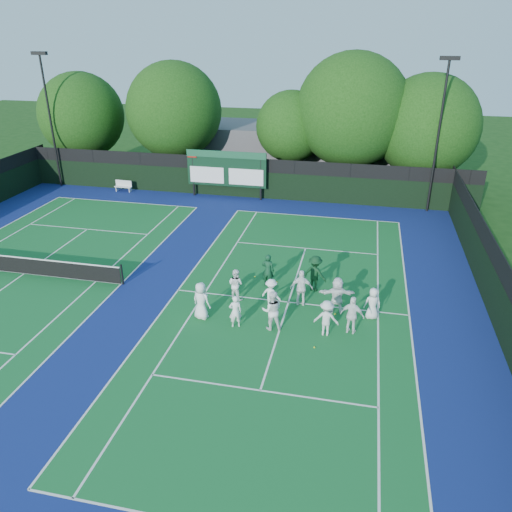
% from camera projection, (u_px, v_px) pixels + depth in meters
% --- Properties ---
extents(ground, '(120.00, 120.00, 0.00)m').
position_uv_depth(ground, '(285.00, 313.00, 22.54)').
color(ground, '#15390F').
rests_on(ground, ground).
extents(court_apron, '(34.00, 32.00, 0.01)m').
position_uv_depth(court_apron, '(168.00, 289.00, 24.59)').
color(court_apron, navy).
rests_on(court_apron, ground).
extents(near_court, '(11.05, 23.85, 0.01)m').
position_uv_depth(near_court, '(288.00, 302.00, 23.42)').
color(near_court, '#135C26').
rests_on(near_court, ground).
extents(left_court, '(11.05, 23.85, 0.01)m').
position_uv_depth(left_court, '(25.00, 273.00, 26.15)').
color(left_court, '#135C26').
rests_on(left_court, ground).
extents(back_fence, '(34.00, 0.08, 3.00)m').
position_uv_depth(back_fence, '(241.00, 179.00, 37.32)').
color(back_fence, black).
rests_on(back_fence, ground).
extents(divider_fence_right, '(0.08, 32.00, 3.00)m').
position_uv_depth(divider_fence_right, '(499.00, 297.00, 21.10)').
color(divider_fence_right, black).
rests_on(divider_fence_right, ground).
extents(scoreboard, '(6.00, 0.21, 3.55)m').
position_uv_depth(scoreboard, '(226.00, 169.00, 36.80)').
color(scoreboard, black).
rests_on(scoreboard, ground).
extents(clubhouse, '(18.00, 6.00, 4.00)m').
position_uv_depth(clubhouse, '(308.00, 150.00, 43.37)').
color(clubhouse, '#505055').
rests_on(clubhouse, ground).
extents(light_pole_left, '(1.20, 0.30, 10.12)m').
position_uv_depth(light_pole_left, '(48.00, 106.00, 37.90)').
color(light_pole_left, black).
rests_on(light_pole_left, ground).
extents(light_pole_right, '(1.20, 0.30, 10.12)m').
position_uv_depth(light_pole_right, '(441.00, 119.00, 32.35)').
color(light_pole_right, black).
rests_on(light_pole_right, ground).
extents(tennis_net, '(11.30, 0.10, 1.10)m').
position_uv_depth(tennis_net, '(23.00, 265.00, 25.94)').
color(tennis_net, black).
rests_on(tennis_net, ground).
extents(bench, '(1.40, 0.46, 0.87)m').
position_uv_depth(bench, '(124.00, 186.00, 38.94)').
color(bench, silver).
rests_on(bench, ground).
extents(tree_a, '(7.02, 7.02, 8.51)m').
position_uv_depth(tree_a, '(84.00, 117.00, 41.85)').
color(tree_a, black).
rests_on(tree_a, ground).
extents(tree_b, '(7.60, 7.60, 9.47)m').
position_uv_depth(tree_b, '(176.00, 113.00, 39.97)').
color(tree_b, black).
rests_on(tree_b, ground).
extents(tree_c, '(5.41, 5.41, 7.48)m').
position_uv_depth(tree_c, '(293.00, 128.00, 38.48)').
color(tree_c, black).
rests_on(tree_c, ground).
extents(tree_d, '(8.41, 8.41, 10.32)m').
position_uv_depth(tree_d, '(354.00, 113.00, 37.06)').
color(tree_d, black).
rests_on(tree_d, ground).
extents(tree_e, '(7.50, 7.50, 8.92)m').
position_uv_depth(tree_e, '(429.00, 129.00, 36.39)').
color(tree_e, black).
rests_on(tree_e, ground).
extents(tennis_ball_1, '(0.07, 0.07, 0.07)m').
position_uv_depth(tennis_ball_1, '(335.00, 314.00, 22.40)').
color(tennis_ball_1, yellow).
rests_on(tennis_ball_1, ground).
extents(tennis_ball_2, '(0.07, 0.07, 0.07)m').
position_uv_depth(tennis_ball_2, '(314.00, 347.00, 20.09)').
color(tennis_ball_2, yellow).
rests_on(tennis_ball_2, ground).
extents(tennis_ball_3, '(0.07, 0.07, 0.07)m').
position_uv_depth(tennis_ball_3, '(255.00, 277.00, 25.75)').
color(tennis_ball_3, yellow).
rests_on(tennis_ball_3, ground).
extents(tennis_ball_4, '(0.07, 0.07, 0.07)m').
position_uv_depth(tennis_ball_4, '(277.00, 282.00, 25.19)').
color(tennis_ball_4, yellow).
rests_on(tennis_ball_4, ground).
extents(player_front_0, '(0.98, 0.79, 1.74)m').
position_uv_depth(player_front_0, '(201.00, 301.00, 21.81)').
color(player_front_0, white).
rests_on(player_front_0, ground).
extents(player_front_1, '(0.64, 0.53, 1.51)m').
position_uv_depth(player_front_1, '(235.00, 311.00, 21.23)').
color(player_front_1, white).
rests_on(player_front_1, ground).
extents(player_front_2, '(1.01, 0.87, 1.80)m').
position_uv_depth(player_front_2, '(272.00, 310.00, 21.04)').
color(player_front_2, white).
rests_on(player_front_2, ground).
extents(player_front_3, '(1.04, 0.60, 1.60)m').
position_uv_depth(player_front_3, '(326.00, 318.00, 20.66)').
color(player_front_3, silver).
rests_on(player_front_3, ground).
extents(player_front_4, '(1.07, 0.62, 1.72)m').
position_uv_depth(player_front_4, '(352.00, 315.00, 20.75)').
color(player_front_4, white).
rests_on(player_front_4, ground).
extents(player_back_0, '(0.91, 0.81, 1.55)m').
position_uv_depth(player_back_0, '(236.00, 284.00, 23.43)').
color(player_back_0, white).
rests_on(player_back_0, ground).
extents(player_back_1, '(1.09, 0.83, 1.49)m').
position_uv_depth(player_back_1, '(271.00, 294.00, 22.63)').
color(player_back_1, white).
rests_on(player_back_1, ground).
extents(player_back_2, '(1.07, 0.52, 1.76)m').
position_uv_depth(player_back_2, '(301.00, 288.00, 22.86)').
color(player_back_2, white).
rests_on(player_back_2, ground).
extents(player_back_3, '(1.67, 0.75, 1.73)m').
position_uv_depth(player_back_3, '(337.00, 295.00, 22.29)').
color(player_back_3, white).
rests_on(player_back_3, ground).
extents(player_back_4, '(0.81, 0.62, 1.48)m').
position_uv_depth(player_back_4, '(373.00, 304.00, 21.86)').
color(player_back_4, white).
rests_on(player_back_4, ground).
extents(coach_left, '(0.67, 0.48, 1.71)m').
position_uv_depth(coach_left, '(268.00, 270.00, 24.58)').
color(coach_left, '#103B22').
rests_on(coach_left, ground).
extents(coach_right, '(1.35, 1.06, 1.84)m').
position_uv_depth(coach_right, '(315.00, 274.00, 24.11)').
color(coach_right, '#0D3218').
rests_on(coach_right, ground).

